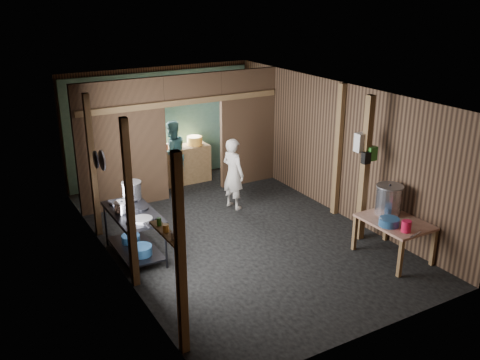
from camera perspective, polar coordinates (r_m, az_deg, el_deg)
floor at (r=9.79m, az=-0.59°, el=-5.70°), size 4.50×7.00×0.00m
ceiling at (r=8.96m, az=-0.65°, el=9.43°), size 4.50×7.00×0.00m
wall_back at (r=12.34m, az=-8.63°, el=6.02°), size 4.50×0.00×2.60m
wall_front at (r=6.69m, az=14.31°, el=-6.86°), size 4.50×0.00×2.60m
wall_left at (r=8.49m, az=-13.98°, el=-0.94°), size 0.00×7.00×2.60m
wall_right at (r=10.52m, az=10.15°, el=3.46°), size 0.00×7.00×2.60m
partition_left at (r=10.74m, az=-12.63°, el=3.62°), size 1.85×0.10×2.60m
partition_right at (r=11.88m, az=0.83°, el=5.69°), size 1.35×0.10×2.60m
partition_header at (r=11.06m, az=-5.15°, el=9.83°), size 1.30×0.10×0.60m
turquoise_panel at (r=12.30m, az=-8.52°, el=5.74°), size 4.40×0.06×2.50m
back_counter at (r=12.21m, az=-6.16°, el=1.69°), size 1.20×0.50×0.85m
wall_clock at (r=12.21m, az=-7.50°, el=8.81°), size 0.20×0.03×0.20m
post_left_a at (r=6.26m, az=-6.45°, el=-8.32°), size 0.10×0.12×2.60m
post_left_b at (r=7.79m, az=-11.80°, el=-2.70°), size 0.10×0.12×2.60m
post_left_c at (r=9.60m, az=-15.63°, el=1.38°), size 0.10×0.12×2.60m
post_right at (r=10.33m, az=10.56°, el=3.12°), size 0.10×0.12×2.60m
post_free at (r=9.35m, az=13.31°, el=1.08°), size 0.12×0.12×2.60m
cross_beam at (r=10.96m, az=-6.20°, el=8.37°), size 4.40×0.12×0.12m
pan_lid_big at (r=8.75m, az=-14.67°, el=2.07°), size 0.03×0.34×0.34m
pan_lid_small at (r=9.15m, az=-15.31°, el=2.14°), size 0.03×0.30×0.30m
wall_shelf at (r=6.64m, az=-7.99°, el=-5.68°), size 0.14×0.80×0.03m
jar_white at (r=6.40m, az=-7.17°, el=-6.01°), size 0.07×0.07×0.10m
jar_yellow at (r=6.61m, az=-8.02°, el=-5.17°), size 0.08×0.08×0.10m
jar_green at (r=6.80m, az=-8.73°, el=-4.47°), size 0.06×0.06×0.10m
bag_white at (r=9.23m, az=12.99°, el=3.99°), size 0.22×0.15×0.32m
bag_green at (r=9.26m, az=14.03°, el=2.80°), size 0.16×0.12×0.24m
bag_black at (r=9.17m, az=13.45°, el=2.34°), size 0.14×0.10×0.20m
gas_range at (r=8.97m, az=-11.32°, el=-5.74°), size 0.71×1.39×0.82m
prep_table at (r=9.17m, az=16.21°, el=-6.14°), size 0.82×1.13×0.67m
stove_pot_large at (r=9.24m, az=-11.59°, el=-1.18°), size 0.36×0.36×0.34m
stove_pot_med at (r=8.75m, az=-12.65°, el=-2.96°), size 0.32×0.32×0.21m
frying_pan at (r=8.40m, az=-10.51°, el=-4.24°), size 0.38×0.57×0.07m
blue_tub_front at (r=8.81m, az=-10.64°, el=-7.48°), size 0.36×0.36×0.15m
blue_tub_back at (r=9.26m, az=-11.72°, el=-6.22°), size 0.31×0.31×0.13m
stock_pot at (r=9.18m, az=15.76°, el=-2.11°), size 0.59×0.59×0.52m
wash_basin at (r=8.80m, az=15.80°, el=-4.38°), size 0.43×0.43×0.12m
pink_bucket at (r=8.65m, az=17.52°, el=-4.79°), size 0.20×0.20×0.18m
knife at (r=8.63m, az=18.43°, el=-5.60°), size 0.30×0.10×0.01m
yellow_tub at (r=12.17m, az=-4.92°, el=4.26°), size 0.35×0.35×0.20m
red_cup at (r=11.92m, az=-8.00°, el=3.60°), size 0.11×0.11×0.12m
cook at (r=10.61m, az=-0.74°, el=0.69°), size 0.48×0.61×1.46m
worker_back at (r=11.96m, az=-7.33°, el=2.86°), size 0.77×0.63×1.49m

